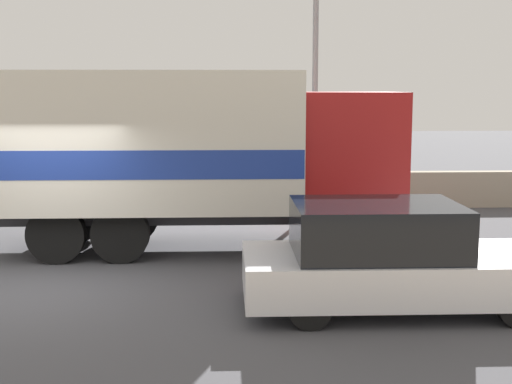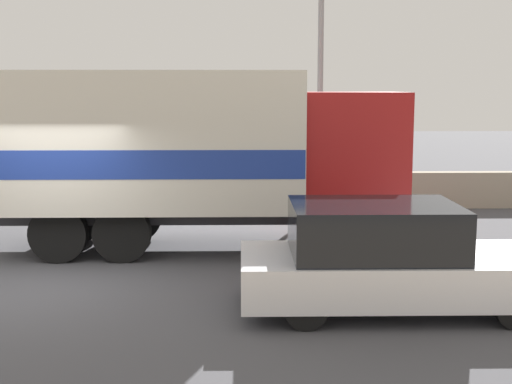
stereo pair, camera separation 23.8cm
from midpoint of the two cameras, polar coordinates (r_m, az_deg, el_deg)
name	(u,v)px [view 1 (the left image)]	position (r m, az deg, el deg)	size (l,w,h in m)	color
ground_plane	(35,290)	(11.69, -17.84, -7.44)	(80.00, 80.00, 0.00)	#47474C
stone_wall_backdrop	(111,191)	(18.66, -11.91, 0.06)	(60.00, 0.35, 0.93)	#A39984
street_lamp	(315,71)	(17.63, 4.37, 9.61)	(0.56, 0.28, 5.92)	gray
box_truck	(186,151)	(13.50, -6.13, 3.29)	(7.57, 2.50, 3.40)	maroon
car_hatchback	(392,259)	(10.17, 10.16, -5.26)	(4.40, 1.85, 1.51)	silver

